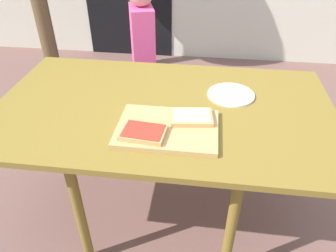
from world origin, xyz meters
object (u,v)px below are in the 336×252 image
object	(u,v)px
pizza_slice_near_left	(143,132)
plate_white_right	(231,95)
child_left	(143,52)
cutting_board	(167,128)
pizza_slice_far_right	(192,117)
dining_table	(163,118)

from	to	relation	value
pizza_slice_near_left	plate_white_right	world-z (taller)	pizza_slice_near_left
child_left	plate_white_right	bearing A→B (deg)	-51.78
cutting_board	plate_white_right	size ratio (longest dim) A/B	1.84
pizza_slice_far_right	child_left	distance (m)	1.02
dining_table	cutting_board	xyz separation A→B (m)	(0.04, -0.18, 0.07)
pizza_slice_near_left	cutting_board	bearing A→B (deg)	37.16
dining_table	pizza_slice_near_left	xyz separation A→B (m)	(-0.04, -0.24, 0.09)
dining_table	child_left	bearing A→B (deg)	107.18
dining_table	plate_white_right	xyz separation A→B (m)	(0.29, 0.13, 0.07)
pizza_slice_near_left	child_left	world-z (taller)	child_left
plate_white_right	dining_table	bearing A→B (deg)	-156.54
pizza_slice_near_left	pizza_slice_far_right	xyz separation A→B (m)	(0.17, 0.12, 0.00)
plate_white_right	child_left	world-z (taller)	child_left
pizza_slice_far_right	child_left	xyz separation A→B (m)	(-0.39, 0.94, -0.14)
cutting_board	pizza_slice_far_right	distance (m)	0.11
dining_table	child_left	xyz separation A→B (m)	(-0.25, 0.82, -0.05)
dining_table	pizza_slice_far_right	size ratio (longest dim) A/B	8.37
child_left	pizza_slice_near_left	bearing A→B (deg)	-78.62
pizza_slice_far_right	plate_white_right	world-z (taller)	pizza_slice_far_right
pizza_slice_far_right	pizza_slice_near_left	bearing A→B (deg)	-143.92
child_left	cutting_board	bearing A→B (deg)	-73.52
dining_table	cutting_board	size ratio (longest dim) A/B	3.78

